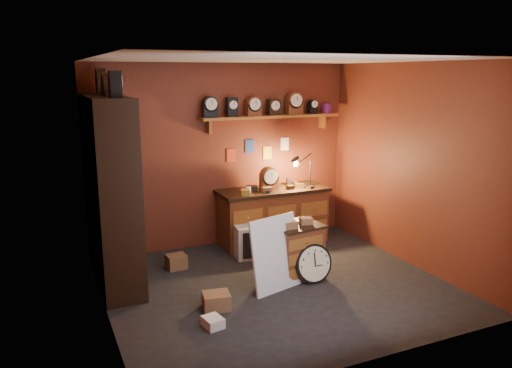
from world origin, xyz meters
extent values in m
plane|color=black|center=(0.00, 0.00, 0.00)|extent=(4.00, 4.00, 0.00)
cube|color=maroon|center=(0.00, 1.80, 1.35)|extent=(4.00, 0.02, 2.70)
cube|color=maroon|center=(0.00, -1.80, 1.35)|extent=(4.00, 0.02, 2.70)
cube|color=maroon|center=(-2.00, 0.00, 1.35)|extent=(0.02, 3.60, 2.70)
cube|color=maroon|center=(2.00, 0.00, 1.35)|extent=(0.02, 3.60, 2.70)
cube|color=beige|center=(0.00, 0.00, 2.70)|extent=(4.00, 3.60, 0.02)
cube|color=#9A5921|center=(0.70, 1.65, 1.92)|extent=(2.20, 0.30, 0.04)
cube|color=#9A5921|center=(-0.25, 1.72, 1.80)|extent=(0.04, 0.16, 0.20)
cube|color=#9A5921|center=(1.65, 1.72, 1.80)|extent=(0.04, 0.16, 0.20)
cylinder|color=#B21419|center=(1.68, 1.65, 2.02)|extent=(0.16, 0.16, 0.15)
cube|color=#B12B15|center=(0.15, 1.79, 1.35)|extent=(0.14, 0.01, 0.20)
cube|color=navy|center=(0.45, 1.79, 1.47)|extent=(0.14, 0.01, 0.20)
cube|color=gold|center=(0.75, 1.79, 1.35)|extent=(0.14, 0.01, 0.20)
cube|color=silver|center=(1.05, 1.79, 1.47)|extent=(0.14, 0.01, 0.20)
cube|color=black|center=(-1.98, 0.98, 1.15)|extent=(0.03, 1.60, 2.30)
cube|color=black|center=(-1.75, 0.20, 1.15)|extent=(0.45, 0.03, 2.30)
cube|color=black|center=(-1.75, 1.76, 1.15)|extent=(0.45, 0.03, 2.30)
cube|color=black|center=(-1.75, 0.98, 0.05)|extent=(0.43, 1.54, 0.03)
cube|color=black|center=(-1.75, 0.98, 0.55)|extent=(0.43, 1.54, 0.03)
cube|color=black|center=(-1.75, 0.98, 1.00)|extent=(0.43, 1.54, 0.03)
cube|color=black|center=(-1.75, 0.98, 1.45)|extent=(0.43, 1.54, 0.03)
cube|color=black|center=(-1.75, 0.98, 1.90)|extent=(0.43, 1.54, 0.03)
cube|color=black|center=(-1.75, 0.98, 2.28)|extent=(0.43, 1.54, 0.03)
cube|color=brown|center=(0.67, 1.48, 0.40)|extent=(1.62, 0.60, 0.80)
cube|color=black|center=(0.67, 1.48, 0.82)|extent=(1.68, 0.66, 0.05)
cube|color=#9A5921|center=(0.67, 1.18, 0.40)|extent=(1.54, 0.02, 0.52)
cylinder|color=black|center=(1.28, 1.43, 0.86)|extent=(0.12, 0.12, 0.02)
cylinder|color=black|center=(1.28, 1.43, 1.05)|extent=(0.02, 0.02, 0.38)
cylinder|color=black|center=(1.16, 1.40, 1.29)|extent=(0.27, 0.09, 0.14)
cone|color=black|center=(1.02, 1.37, 1.25)|extent=(0.18, 0.14, 0.18)
cube|color=brown|center=(0.37, 0.19, 0.33)|extent=(0.62, 0.54, 0.66)
cube|color=black|center=(0.37, 0.19, 0.67)|extent=(0.67, 0.58, 0.03)
cube|color=#9A5921|center=(0.37, -0.05, 0.33)|extent=(0.50, 0.08, 0.56)
cylinder|color=black|center=(0.47, -0.07, 0.24)|extent=(0.50, 0.16, 0.50)
cylinder|color=beige|center=(0.47, -0.11, 0.25)|extent=(0.44, 0.10, 0.43)
cube|color=black|center=(0.47, -0.11, 0.32)|extent=(0.01, 0.04, 0.16)
cube|color=black|center=(0.52, -0.11, 0.22)|extent=(0.11, 0.01, 0.01)
cube|color=silver|center=(-0.05, -0.06, 0.00)|extent=(0.71, 0.37, 0.91)
cube|color=silver|center=(0.12, 1.11, 0.23)|extent=(0.49, 0.49, 0.46)
cube|color=black|center=(0.12, 0.88, 0.23)|extent=(0.38, 0.06, 0.37)
cube|color=brown|center=(-0.88, -0.26, 0.09)|extent=(0.33, 0.29, 0.18)
cube|color=white|center=(-1.05, -0.64, 0.05)|extent=(0.21, 0.24, 0.11)
cube|color=brown|center=(-0.97, 1.06, 0.09)|extent=(0.27, 0.23, 0.19)
camera|label=1|loc=(-2.56, -5.09, 2.55)|focal=35.00mm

